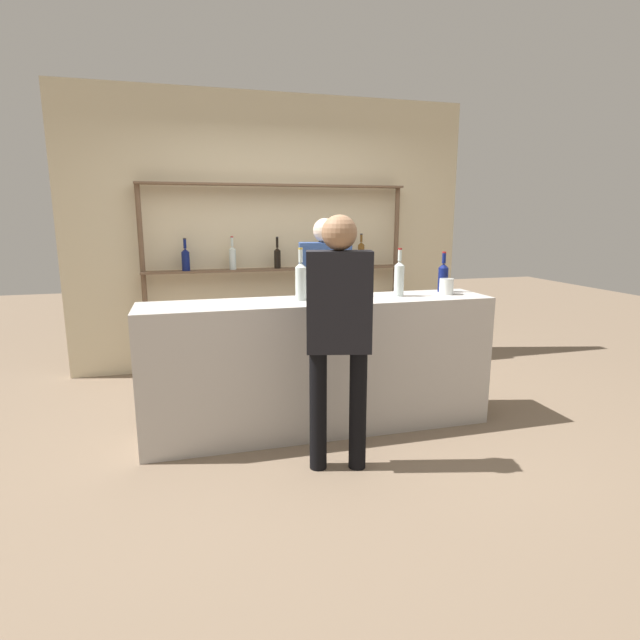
# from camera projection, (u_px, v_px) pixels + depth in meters

# --- Properties ---
(ground_plane) EXTENTS (16.00, 16.00, 0.00)m
(ground_plane) POSITION_uv_depth(u_px,v_px,m) (320.00, 428.00, 3.81)
(ground_plane) COLOR #7A6651
(bar_counter) EXTENTS (2.57, 0.50, 0.99)m
(bar_counter) POSITION_uv_depth(u_px,v_px,m) (320.00, 366.00, 3.71)
(bar_counter) COLOR #B7B2AD
(bar_counter) RESTS_ON ground_plane
(back_wall) EXTENTS (4.17, 0.12, 2.80)m
(back_wall) POSITION_uv_depth(u_px,v_px,m) (274.00, 234.00, 5.27)
(back_wall) COLOR beige
(back_wall) RESTS_ON ground_plane
(back_shelf) EXTENTS (2.70, 0.18, 1.90)m
(back_shelf) POSITION_uv_depth(u_px,v_px,m) (277.00, 247.00, 5.13)
(back_shelf) COLOR brown
(back_shelf) RESTS_ON ground_plane
(counter_bottle_0) EXTENTS (0.08, 0.08, 0.32)m
(counter_bottle_0) POSITION_uv_depth(u_px,v_px,m) (443.00, 277.00, 3.97)
(counter_bottle_0) COLOR #0F1956
(counter_bottle_0) RESTS_ON bar_counter
(counter_bottle_1) EXTENTS (0.07, 0.07, 0.36)m
(counter_bottle_1) POSITION_uv_depth(u_px,v_px,m) (399.00, 278.00, 3.76)
(counter_bottle_1) COLOR silver
(counter_bottle_1) RESTS_ON bar_counter
(counter_bottle_2) EXTENTS (0.08, 0.08, 0.38)m
(counter_bottle_2) POSITION_uv_depth(u_px,v_px,m) (301.00, 280.00, 3.56)
(counter_bottle_2) COLOR silver
(counter_bottle_2) RESTS_ON bar_counter
(wine_glass) EXTENTS (0.07, 0.07, 0.17)m
(wine_glass) POSITION_uv_depth(u_px,v_px,m) (359.00, 280.00, 3.74)
(wine_glass) COLOR silver
(wine_glass) RESTS_ON bar_counter
(cork_jar) EXTENTS (0.11, 0.11, 0.12)m
(cork_jar) POSITION_uv_depth(u_px,v_px,m) (446.00, 287.00, 3.86)
(cork_jar) COLOR silver
(cork_jar) RESTS_ON bar_counter
(customer_center) EXTENTS (0.42, 0.26, 1.59)m
(customer_center) POSITION_uv_depth(u_px,v_px,m) (339.00, 323.00, 3.02)
(customer_center) COLOR black
(customer_center) RESTS_ON ground_plane
(server_behind_counter) EXTENTS (0.47, 0.27, 1.57)m
(server_behind_counter) POSITION_uv_depth(u_px,v_px,m) (325.00, 294.00, 4.39)
(server_behind_counter) COLOR #121C33
(server_behind_counter) RESTS_ON ground_plane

